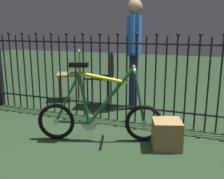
% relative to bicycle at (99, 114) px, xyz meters
% --- Properties ---
extents(ground_plane, '(20.00, 20.00, 0.00)m').
position_rel_bicycle_xyz_m(ground_plane, '(0.16, -0.06, -0.30)').
color(ground_plane, '#1D311B').
extents(iron_fence, '(4.50, 0.07, 1.24)m').
position_rel_bicycle_xyz_m(iron_fence, '(0.12, 0.70, 0.32)').
color(iron_fence, black).
rests_on(iron_fence, ground).
extents(bicycle, '(1.33, 0.55, 0.87)m').
position_rel_bicycle_xyz_m(bicycle, '(0.00, 0.00, 0.00)').
color(bicycle, black).
rests_on(bicycle, ground).
extents(chair_olive, '(0.53, 0.53, 0.86)m').
position_rel_bicycle_xyz_m(chair_olive, '(-1.10, 1.40, 0.22)').
color(chair_olive, black).
rests_on(chair_olive, ground).
extents(chair_charcoal, '(0.46, 0.46, 0.87)m').
position_rel_bicycle_xyz_m(chair_charcoal, '(-0.44, 1.19, 0.24)').
color(chair_charcoal, black).
rests_on(chair_charcoal, ground).
extents(person_visitor, '(0.22, 0.47, 1.64)m').
position_rel_bicycle_xyz_m(person_visitor, '(-0.01, 1.34, 0.68)').
color(person_visitor, '#191E3F').
rests_on(person_visitor, ground).
extents(display_crate, '(0.36, 0.36, 0.30)m').
position_rel_bicycle_xyz_m(display_crate, '(0.73, 0.08, -0.15)').
color(display_crate, olive).
rests_on(display_crate, ground).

